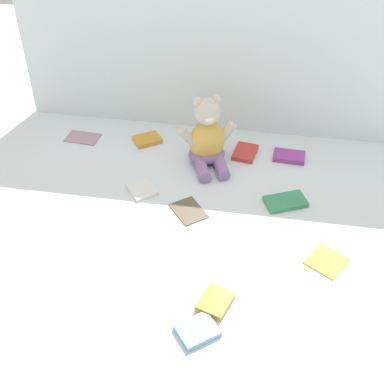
{
  "coord_description": "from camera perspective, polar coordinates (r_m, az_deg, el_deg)",
  "views": [
    {
      "loc": [
        0.2,
        -1.27,
        1.06
      ],
      "look_at": [
        -0.0,
        -0.1,
        0.1
      ],
      "focal_mm": 47.88,
      "sensor_mm": 36.0,
      "label": 1
    }
  ],
  "objects": [
    {
      "name": "book_case_4",
      "position": [
        1.86,
        5.93,
        4.41
      ],
      "size": [
        0.09,
        0.12,
        0.02
      ],
      "primitive_type": "cube",
      "rotation": [
        0.0,
        0.0,
        6.13
      ],
      "color": "#BF362F",
      "rests_on": "ground_plane"
    },
    {
      "name": "book_case_9",
      "position": [
        1.5,
        14.8,
        -7.38
      ],
      "size": [
        0.14,
        0.14,
        0.01
      ],
      "primitive_type": "cube",
      "rotation": [
        0.0,
        0.0,
        5.71
      ],
      "color": "yellow",
      "rests_on": "ground_plane"
    },
    {
      "name": "book_case_0",
      "position": [
        1.61,
        -0.38,
        -2.06
      ],
      "size": [
        0.14,
        0.14,
        0.01
      ],
      "primitive_type": "cube",
      "rotation": [
        0.0,
        0.0,
        3.82
      ],
      "color": "brown",
      "rests_on": "ground_plane"
    },
    {
      "name": "book_case_7",
      "position": [
        1.35,
        2.6,
        -12.14
      ],
      "size": [
        0.1,
        0.11,
        0.02
      ],
      "primitive_type": "cube",
      "rotation": [
        0.0,
        0.0,
        2.81
      ],
      "color": "orange",
      "rests_on": "ground_plane"
    },
    {
      "name": "teddy_bear",
      "position": [
        1.77,
        1.7,
        5.91
      ],
      "size": [
        0.21,
        0.21,
        0.25
      ],
      "rotation": [
        0.0,
        0.0,
        0.36
      ],
      "color": "#E5B24C",
      "rests_on": "ground_plane"
    },
    {
      "name": "backdrop_drape",
      "position": [
        1.88,
        2.9,
        15.58
      ],
      "size": [
        1.47,
        0.03,
        0.63
      ],
      "primitive_type": "cube",
      "color": "silver",
      "rests_on": "ground_plane"
    },
    {
      "name": "book_case_8",
      "position": [
        1.3,
        0.6,
        -15.18
      ],
      "size": [
        0.12,
        0.12,
        0.02
      ],
      "primitive_type": "cube",
      "rotation": [
        0.0,
        0.0,
        2.24
      ],
      "color": "#7BAAE0",
      "rests_on": "ground_plane"
    },
    {
      "name": "book_case_1",
      "position": [
        1.86,
        10.76,
        3.92
      ],
      "size": [
        0.11,
        0.07,
        0.02
      ],
      "primitive_type": "cube",
      "rotation": [
        0.0,
        0.0,
        4.66
      ],
      "color": "#8C378F",
      "rests_on": "ground_plane"
    },
    {
      "name": "ground_plane",
      "position": [
        1.66,
        0.59,
        -0.53
      ],
      "size": [
        3.2,
        3.2,
        0.0
      ],
      "primitive_type": "plane",
      "color": "silver"
    },
    {
      "name": "book_case_2",
      "position": [
        1.66,
        10.37,
        -1.07
      ],
      "size": [
        0.15,
        0.12,
        0.02
      ],
      "primitive_type": "cube",
      "rotation": [
        0.0,
        0.0,
        2.0
      ],
      "color": "#328B58",
      "rests_on": "ground_plane"
    },
    {
      "name": "book_case_5",
      "position": [
        1.99,
        -12.07,
        5.99
      ],
      "size": [
        0.13,
        0.09,
        0.01
      ],
      "primitive_type": "cube",
      "rotation": [
        0.0,
        0.0,
        4.64
      ],
      "color": "#A5818F",
      "rests_on": "ground_plane"
    },
    {
      "name": "book_case_6",
      "position": [
        1.93,
        -5.0,
        5.83
      ],
      "size": [
        0.12,
        0.12,
        0.02
      ],
      "primitive_type": "cube",
      "rotation": [
        0.0,
        0.0,
        2.18
      ],
      "color": "orange",
      "rests_on": "ground_plane"
    },
    {
      "name": "book_case_3",
      "position": [
        1.69,
        -5.57,
        0.33
      ],
      "size": [
        0.12,
        0.12,
        0.01
      ],
      "primitive_type": "cube",
      "rotation": [
        0.0,
        0.0,
        3.8
      ],
      "color": "silver",
      "rests_on": "ground_plane"
    }
  ]
}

